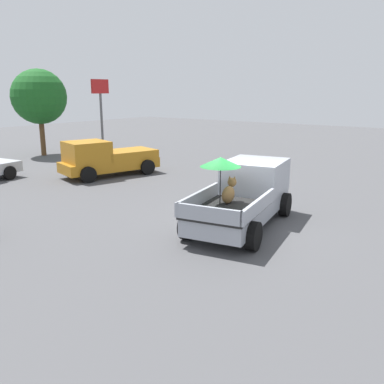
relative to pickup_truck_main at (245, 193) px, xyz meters
The scene contains 5 objects.
ground_plane 1.07m from the pickup_truck_main, 167.77° to the right, with size 80.00×80.00×0.00m, color #4C4C4F.
pickup_truck_main is the anchor object (origin of this frame).
pickup_truck_red 9.64m from the pickup_truck_main, 74.59° to the left, with size 5.11×3.20×1.80m.
motel_sign 16.91m from the pickup_truck_main, 63.49° to the left, with size 1.40×0.16×4.87m.
tree_by_lot 18.59m from the pickup_truck_main, 74.89° to the left, with size 3.49×3.49×5.53m.
Camera 1 is at (-10.95, -6.11, 4.18)m, focal length 38.78 mm.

